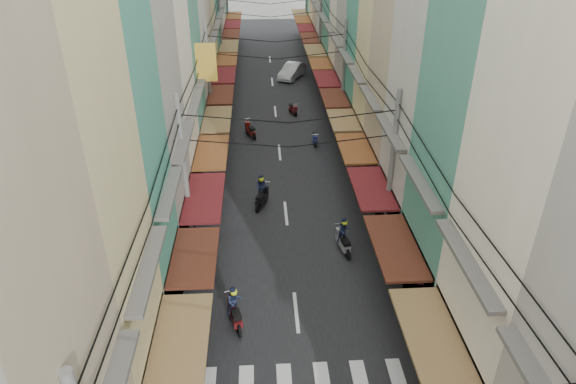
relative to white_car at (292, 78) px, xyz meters
name	(u,v)px	position (x,y,z in m)	size (l,w,h in m)	color
ground	(293,282)	(-2.01, -31.20, 0.00)	(160.00, 160.00, 0.00)	slate
road	(276,120)	(-2.01, -11.20, 0.01)	(10.00, 80.00, 0.02)	black
sidewalk_left	(195,122)	(-8.51, -11.20, 0.03)	(3.00, 80.00, 0.06)	gray
sidewalk_right	(357,118)	(4.49, -11.20, 0.03)	(3.00, 80.00, 0.06)	gray
building_row_left	(153,1)	(-9.92, -14.64, 9.78)	(7.80, 67.67, 23.70)	#BBB6AB
building_row_right	(397,4)	(5.91, -14.76, 9.41)	(7.80, 68.98, 22.59)	teal
utility_poles	(278,55)	(-2.01, -16.19, 6.59)	(10.20, 66.13, 8.20)	slate
white_car	(292,78)	(0.00, 0.00, 0.00)	(5.01, 1.96, 1.77)	silver
bicycle	(453,322)	(4.53, -34.20, 0.00)	(0.59, 1.58, 1.09)	black
moving_scooters	(281,202)	(-2.26, -24.89, 0.56)	(5.81, 25.69, 1.97)	black
parked_scooters	(411,360)	(2.07, -36.50, 0.46)	(13.07, 15.82, 0.98)	black
pedestrians	(187,280)	(-6.68, -32.02, 1.04)	(11.92, 21.05, 2.25)	#29212D
market_umbrella	(433,264)	(3.65, -33.22, 2.38)	(2.56, 2.56, 2.70)	#B2B2B7
traffic_sign	(440,336)	(2.78, -36.96, 2.15)	(0.10, 0.65, 2.95)	slate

